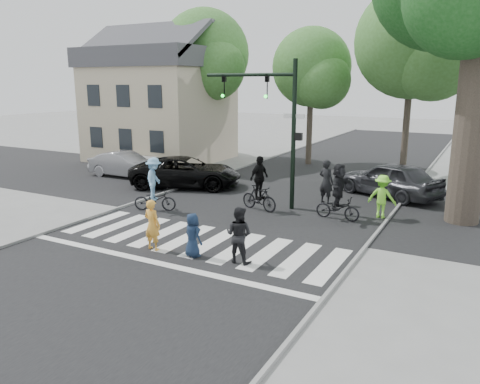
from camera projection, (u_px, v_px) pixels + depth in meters
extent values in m
plane|color=gray|center=(180.00, 250.00, 14.59)|extent=(120.00, 120.00, 0.00)
cube|color=black|center=(253.00, 212.00, 18.87)|extent=(10.00, 70.00, 0.01)
cube|color=black|center=(282.00, 196.00, 21.44)|extent=(70.00, 10.00, 0.01)
cube|color=gray|center=(153.00, 197.00, 21.20)|extent=(0.10, 70.00, 0.10)
cube|color=gray|center=(380.00, 229.00, 16.52)|extent=(0.10, 70.00, 0.10)
cube|color=silver|center=(98.00, 222.00, 17.53)|extent=(0.55, 3.00, 0.01)
cube|color=silver|center=(118.00, 225.00, 17.07)|extent=(0.55, 3.00, 0.01)
cube|color=silver|center=(139.00, 229.00, 16.60)|extent=(0.55, 3.00, 0.01)
cube|color=silver|center=(162.00, 234.00, 16.14)|extent=(0.55, 3.00, 0.01)
cube|color=silver|center=(185.00, 238.00, 15.68)|extent=(0.55, 3.00, 0.01)
cube|color=silver|center=(211.00, 243.00, 15.21)|extent=(0.55, 3.00, 0.01)
cube|color=silver|center=(238.00, 248.00, 14.75)|extent=(0.55, 3.00, 0.01)
cube|color=silver|center=(266.00, 253.00, 14.29)|extent=(0.55, 3.00, 0.01)
cube|color=silver|center=(297.00, 259.00, 13.82)|extent=(0.55, 3.00, 0.01)
cube|color=silver|center=(330.00, 265.00, 13.36)|extent=(0.55, 3.00, 0.01)
cube|color=silver|center=(156.00, 263.00, 13.56)|extent=(10.00, 0.30, 0.01)
cylinder|color=black|center=(293.00, 136.00, 18.65)|extent=(0.18, 0.18, 6.00)
cylinder|color=black|center=(249.00, 75.00, 19.03)|extent=(4.00, 0.14, 0.14)
imported|color=black|center=(267.00, 86.00, 18.76)|extent=(0.16, 0.20, 1.00)
sphere|color=#19E533|center=(266.00, 96.00, 18.75)|extent=(0.14, 0.14, 0.14)
imported|color=black|center=(224.00, 86.00, 19.69)|extent=(0.16, 0.20, 1.00)
sphere|color=#19E533|center=(223.00, 96.00, 19.68)|extent=(0.14, 0.14, 0.14)
cube|color=black|center=(299.00, 137.00, 18.55)|extent=(0.28, 0.18, 0.30)
cube|color=#FF660C|center=(301.00, 137.00, 18.50)|extent=(0.02, 0.14, 0.20)
cube|color=white|center=(294.00, 116.00, 18.47)|extent=(0.90, 0.04, 0.18)
cylinder|color=brown|center=(471.00, 128.00, 16.73)|extent=(1.20, 1.20, 7.00)
cylinder|color=brown|center=(152.00, 112.00, 34.26)|extent=(0.36, 0.36, 5.95)
sphere|color=#3E712B|center=(150.00, 64.00, 33.48)|extent=(5.20, 5.20, 5.20)
sphere|color=#3E712B|center=(155.00, 76.00, 32.52)|extent=(3.64, 3.64, 3.64)
cylinder|color=brown|center=(206.00, 111.00, 31.46)|extent=(0.36, 0.36, 6.44)
sphere|color=#3E712B|center=(205.00, 54.00, 30.61)|extent=(5.80, 5.80, 5.80)
sphere|color=#3E712B|center=(213.00, 68.00, 29.54)|extent=(4.06, 4.06, 4.06)
cylinder|color=brown|center=(310.00, 120.00, 29.25)|extent=(0.36, 0.36, 5.60)
sphere|color=#3E712B|center=(311.00, 67.00, 28.52)|extent=(4.80, 4.80, 4.80)
sphere|color=#3E712B|center=(322.00, 80.00, 27.64)|extent=(3.36, 3.36, 3.36)
cylinder|color=brown|center=(407.00, 115.00, 25.23)|extent=(0.36, 0.36, 6.72)
sphere|color=#3E712B|center=(413.00, 41.00, 24.35)|extent=(6.00, 6.00, 6.00)
sphere|color=#3E712B|center=(434.00, 59.00, 23.25)|extent=(4.20, 4.20, 4.20)
cube|color=#C8B19C|center=(160.00, 114.00, 31.21)|extent=(8.00, 7.00, 6.00)
cube|color=#47474C|center=(158.00, 58.00, 30.38)|extent=(8.40, 7.40, 1.20)
cube|color=#47474C|center=(139.00, 40.00, 28.57)|extent=(8.40, 3.69, 2.44)
cube|color=#47474C|center=(175.00, 44.00, 31.74)|extent=(8.40, 3.69, 2.44)
cube|color=black|center=(96.00, 137.00, 29.61)|extent=(1.00, 0.06, 1.30)
cube|color=black|center=(94.00, 95.00, 29.01)|extent=(1.00, 0.06, 1.30)
cube|color=black|center=(125.00, 139.00, 28.50)|extent=(1.00, 0.06, 1.30)
cube|color=black|center=(123.00, 96.00, 27.90)|extent=(1.00, 0.06, 1.30)
cube|color=black|center=(157.00, 142.00, 27.39)|extent=(1.00, 0.06, 1.30)
cube|color=black|center=(155.00, 97.00, 26.79)|extent=(1.00, 0.06, 1.30)
cube|color=gray|center=(143.00, 163.00, 27.86)|extent=(2.00, 1.20, 0.80)
imported|color=#F4A738|center=(152.00, 225.00, 14.46)|extent=(0.61, 0.42, 1.61)
imported|color=#16253E|center=(193.00, 235.00, 13.90)|extent=(0.76, 0.62, 1.35)
imported|color=black|center=(239.00, 235.00, 13.44)|extent=(0.82, 0.65, 1.67)
imported|color=black|center=(155.00, 200.00, 18.99)|extent=(1.82, 1.21, 0.91)
imported|color=#75AAD4|center=(154.00, 179.00, 18.79)|extent=(1.02, 1.28, 1.73)
imported|color=black|center=(259.00, 198.00, 19.01)|extent=(1.78, 0.85, 1.03)
imported|color=black|center=(259.00, 178.00, 18.82)|extent=(0.65, 1.11, 1.78)
imported|color=black|center=(338.00, 208.00, 17.76)|extent=(1.73, 0.67, 0.89)
imported|color=black|center=(339.00, 186.00, 17.56)|extent=(0.57, 1.61, 1.71)
imported|color=black|center=(186.00, 172.00, 23.20)|extent=(5.98, 4.35, 1.51)
imported|color=gray|center=(125.00, 165.00, 25.69)|extent=(4.24, 1.59, 1.38)
imported|color=#2F3035|center=(390.00, 179.00, 21.19)|extent=(5.15, 3.71, 1.63)
imported|color=#8CFF3B|center=(382.00, 197.00, 17.89)|extent=(1.13, 0.71, 1.68)
imported|color=black|center=(326.00, 182.00, 20.00)|extent=(0.80, 0.64, 1.92)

